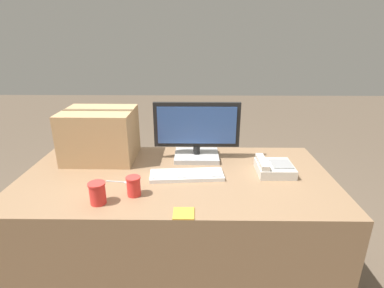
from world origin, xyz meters
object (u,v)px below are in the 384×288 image
Objects in this scene: paper_cup_right at (134,186)px; sticky_note_pad at (184,213)px; monitor at (197,134)px; spoon at (122,182)px; desk_phone at (274,168)px; keyboard at (187,175)px; paper_cup_left at (98,193)px; cardboard_box at (100,135)px.

paper_cup_right reaches higher than sticky_note_pad.
monitor reaches higher than spoon.
spoon is 1.40× the size of sticky_note_pad.
monitor is at bearing 84.77° from sticky_note_pad.
monitor reaches higher than desk_phone.
paper_cup_left is at bearing -149.88° from keyboard.
keyboard is at bearing -25.62° from cardboard_box.
paper_cup_left is (-0.42, -0.29, 0.04)m from keyboard.
spoon is at bearing 139.32° from sticky_note_pad.
sticky_note_pad is at bearing -94.86° from keyboard.
paper_cup_right is at bearing 147.20° from sticky_note_pad.
paper_cup_left is at bearing -153.25° from paper_cup_right.
cardboard_box is at bearing 130.98° from sticky_note_pad.
sticky_note_pad is (0.42, -0.09, -0.05)m from paper_cup_left.
sticky_note_pad reaches higher than spoon.
desk_phone is at bearing 15.68° from spoon.
paper_cup_right is (0.16, 0.08, -0.00)m from paper_cup_left.
paper_cup_left reaches higher than desk_phone.
paper_cup_right reaches higher than spoon.
keyboard is 0.38m from sticky_note_pad.
monitor is at bearing 56.81° from paper_cup_right.
desk_phone is 1.00m from paper_cup_left.
desk_phone is at bearing 40.60° from sticky_note_pad.
keyboard is 0.36m from spoon.
paper_cup_right is at bearing -160.52° from desk_phone.
sticky_note_pad is at bearing -11.82° from paper_cup_left.
monitor is 0.32m from keyboard.
keyboard is (-0.06, -0.28, -0.15)m from monitor.
desk_phone is at bearing 2.66° from keyboard.
sticky_note_pad is (-0.00, -0.38, -0.01)m from keyboard.
cardboard_box is 4.55× the size of sticky_note_pad.
monitor is at bearing 0.64° from cardboard_box.
keyboard is at bearing 38.70° from paper_cup_right.
sticky_note_pad is at bearing -95.23° from monitor.
spoon is (-0.10, 0.14, -0.05)m from paper_cup_right.
keyboard is at bearing 34.57° from paper_cup_left.
keyboard is 4.41× the size of sticky_note_pad.
desk_phone is 0.88m from spoon.
cardboard_box is at bearing 169.09° from desk_phone.
desk_phone is 2.10× the size of paper_cup_right.
sticky_note_pad is (0.56, -0.65, -0.16)m from cardboard_box.
paper_cup_right is 0.23× the size of cardboard_box.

